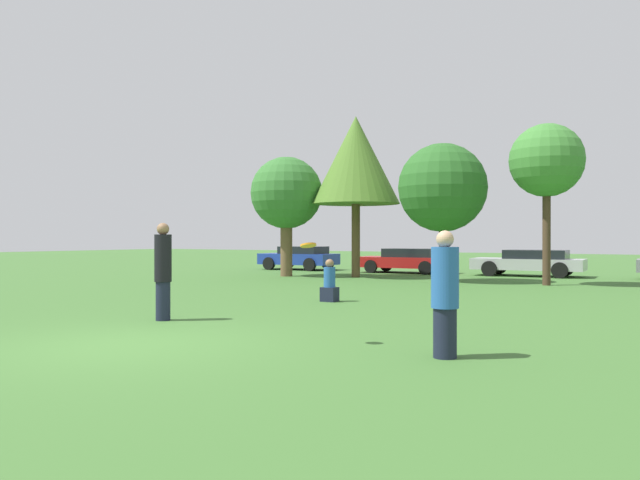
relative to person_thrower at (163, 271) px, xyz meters
The scene contains 12 objects.
ground_plane 2.84m from the person_thrower, 55.10° to the right, with size 120.00×120.00×0.00m, color #3D6B2D.
person_thrower is the anchor object (origin of this frame).
person_catcher 6.02m from the person_thrower, ahead, with size 0.37×0.37×1.71m.
frisbee 4.01m from the person_thrower, 12.60° to the right, with size 0.25×0.24×0.11m.
bystander_sitting 4.87m from the person_thrower, 77.75° to the left, with size 0.39×0.33×1.08m.
tree_0 14.11m from the person_thrower, 114.00° to the left, with size 3.03×3.03×5.03m.
tree_1 14.37m from the person_thrower, 101.71° to the left, with size 3.60×3.60×6.61m.
tree_2 13.10m from the person_thrower, 84.89° to the left, with size 3.24×3.24×5.08m.
tree_3 14.32m from the person_thrower, 70.18° to the left, with size 2.49×2.49×5.50m.
parked_car_blue 19.20m from the person_thrower, 114.75° to the left, with size 3.90×2.12×1.18m.
parked_car_red 17.68m from the person_thrower, 97.28° to the left, with size 4.27×2.03×1.13m.
parked_car_silver 18.24m from the person_thrower, 79.98° to the left, with size 4.53×2.05×1.11m.
Camera 1 is at (7.19, -6.44, 1.61)m, focal length 34.20 mm.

